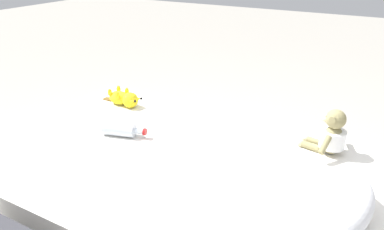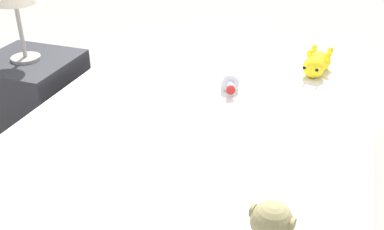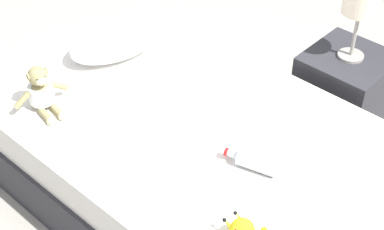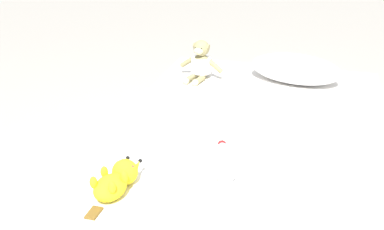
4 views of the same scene
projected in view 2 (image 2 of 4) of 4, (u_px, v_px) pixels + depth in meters
name	position (u px, v px, depth m)	size (l,w,h in m)	color
ground_plane	(192.00, 223.00, 1.94)	(16.00, 16.00, 0.00)	#9E998E
bed	(192.00, 179.00, 1.83)	(1.33, 2.03, 0.48)	#2D2D33
pillow	(41.00, 224.00, 1.13)	(0.59, 0.41, 0.16)	white
plush_yellow_creature	(317.00, 63.00, 2.12)	(0.13, 0.33, 0.10)	yellow
glass_bottle	(230.00, 76.00, 2.02)	(0.12, 0.25, 0.08)	silver
nightstand	(35.00, 106.00, 2.32)	(0.43, 0.43, 0.52)	#2D2D33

